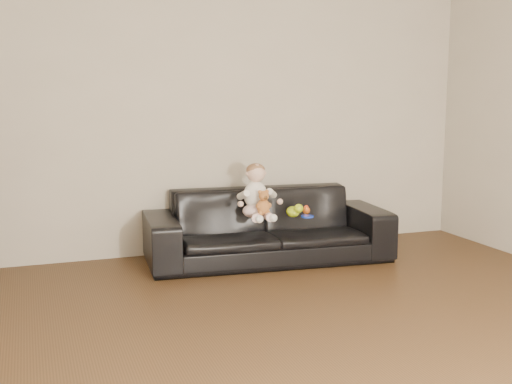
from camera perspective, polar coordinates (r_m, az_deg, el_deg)
name	(u,v)px	position (r m, az deg, el deg)	size (l,w,h in m)	color
floor	(354,372)	(3.50, 8.73, -15.56)	(5.50, 5.50, 0.00)	#4A311A
wall_back	(209,107)	(5.75, -4.19, 7.51)	(5.00, 5.00, 0.00)	#BEB4A0
sofa	(268,226)	(5.51, 1.04, -3.01)	(2.06, 0.81, 0.60)	black
baby	(257,194)	(5.30, 0.05, -0.21)	(0.34, 0.41, 0.46)	#FDD7D6
teddy_bear	(264,203)	(5.18, 0.67, -0.96)	(0.13, 0.13, 0.20)	#AE6831
toy_green	(293,212)	(5.39, 3.29, -1.76)	(0.11, 0.13, 0.09)	#A8CB17
toy_rattle	(306,210)	(5.53, 4.49, -1.63)	(0.07, 0.07, 0.07)	orange
toy_blue_disc	(307,216)	(5.40, 4.58, -2.17)	(0.11, 0.11, 0.01)	blue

